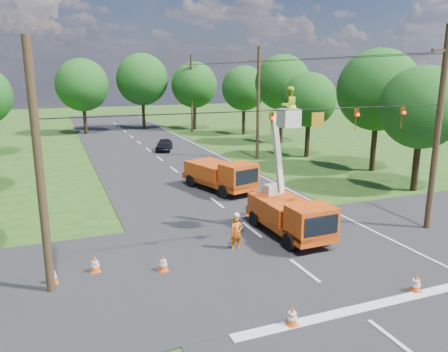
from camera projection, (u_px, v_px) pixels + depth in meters
name	position (u px, v px, depth m)	size (l,w,h in m)	color
ground	(174.00, 170.00, 35.67)	(140.00, 140.00, 0.00)	#204815
road_main	(174.00, 170.00, 35.67)	(12.00, 100.00, 0.06)	black
road_cross	(280.00, 253.00, 19.38)	(56.00, 10.00, 0.07)	black
stop_bar	(355.00, 311.00, 14.68)	(9.00, 0.45, 0.02)	silver
edge_line	(237.00, 165.00, 37.66)	(0.12, 90.00, 0.02)	silver
bucket_truck	(290.00, 205.00, 21.00)	(2.27, 5.48, 7.17)	#E14F0F
second_truck	(221.00, 175.00, 29.18)	(3.69, 6.11, 2.16)	#E14F0F
ground_worker	(236.00, 233.00, 19.55)	(0.59, 0.38, 1.61)	orange
distant_car	(164.00, 145.00, 44.18)	(1.45, 3.61, 1.23)	black
traffic_cone_0	(292.00, 316.00, 13.72)	(0.38, 0.38, 0.71)	#F6580C
traffic_cone_1	(416.00, 283.00, 15.84)	(0.38, 0.38, 0.71)	#F6580C
traffic_cone_2	(248.00, 209.00, 24.40)	(0.38, 0.38, 0.71)	#F6580C
traffic_cone_3	(163.00, 263.00, 17.51)	(0.38, 0.38, 0.71)	#F6580C
traffic_cone_4	(95.00, 264.00, 17.41)	(0.38, 0.38, 0.71)	#F6580C
traffic_cone_5	(52.00, 275.00, 16.44)	(0.38, 0.38, 0.71)	#F6580C
traffic_cone_6	(242.00, 173.00, 33.15)	(0.38, 0.38, 0.71)	#F6580C
pole_right_near	(438.00, 129.00, 21.22)	(1.80, 0.30, 10.00)	#4C3823
pole_right_mid	(258.00, 103.00, 39.32)	(1.80, 0.30, 10.00)	#4C3823
pole_right_far	(192.00, 93.00, 57.41)	(1.80, 0.30, 10.00)	#4C3823
pole_left	(40.00, 172.00, 14.95)	(0.30, 0.30, 9.00)	#4C3823
signal_span	(330.00, 118.00, 18.80)	(18.00, 0.29, 1.07)	black
tree_right_a	(422.00, 108.00, 28.33)	(5.40, 5.40, 8.28)	#382616
tree_right_b	(378.00, 90.00, 34.09)	(6.40, 6.40, 9.65)	#382616
tree_right_c	(309.00, 100.00, 40.04)	(5.00, 5.00, 7.83)	#382616
tree_right_d	(282.00, 83.00, 47.53)	(6.00, 6.00, 9.70)	#382616
tree_right_e	(244.00, 88.00, 54.61)	(5.60, 5.60, 8.63)	#382616
tree_far_a	(82.00, 85.00, 55.06)	(6.60, 6.60, 9.50)	#382616
tree_far_b	(142.00, 79.00, 59.58)	(7.00, 7.00, 10.32)	#382616
tree_far_c	(194.00, 85.00, 59.36)	(6.20, 6.20, 9.18)	#382616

